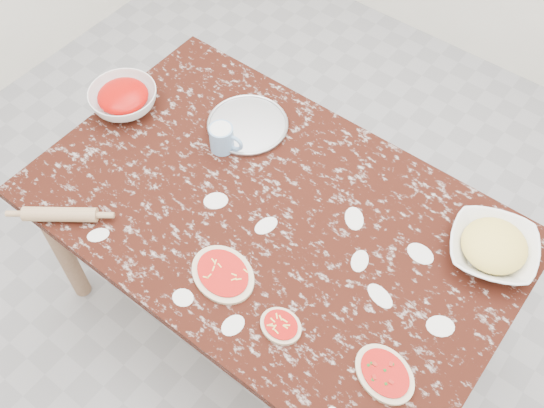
{
  "coord_description": "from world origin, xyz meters",
  "views": [
    {
      "loc": [
        0.72,
        -0.93,
        2.45
      ],
      "look_at": [
        0.0,
        0.0,
        0.8
      ],
      "focal_mm": 41.35,
      "sensor_mm": 36.0,
      "label": 1
    }
  ],
  "objects_px": {
    "flour_mug": "(223,138)",
    "rolling_pin": "(60,214)",
    "cheese_bowl": "(492,249)",
    "pizza_tray": "(248,125)",
    "sauce_bowl": "(124,99)",
    "worktable": "(272,227)"
  },
  "relations": [
    {
      "from": "flour_mug",
      "to": "worktable",
      "type": "bearing_deg",
      "value": -20.65
    },
    {
      "from": "pizza_tray",
      "to": "sauce_bowl",
      "type": "bearing_deg",
      "value": -154.5
    },
    {
      "from": "cheese_bowl",
      "to": "flour_mug",
      "type": "relative_size",
      "value": 2.12
    },
    {
      "from": "worktable",
      "to": "cheese_bowl",
      "type": "height_order",
      "value": "cheese_bowl"
    },
    {
      "from": "pizza_tray",
      "to": "rolling_pin",
      "type": "relative_size",
      "value": 1.2
    },
    {
      "from": "pizza_tray",
      "to": "rolling_pin",
      "type": "distance_m",
      "value": 0.73
    },
    {
      "from": "pizza_tray",
      "to": "flour_mug",
      "type": "distance_m",
      "value": 0.14
    },
    {
      "from": "rolling_pin",
      "to": "flour_mug",
      "type": "bearing_deg",
      "value": 68.18
    },
    {
      "from": "pizza_tray",
      "to": "cheese_bowl",
      "type": "xyz_separation_m",
      "value": [
        0.95,
        0.04,
        0.03
      ]
    },
    {
      "from": "flour_mug",
      "to": "rolling_pin",
      "type": "relative_size",
      "value": 0.53
    },
    {
      "from": "sauce_bowl",
      "to": "worktable",
      "type": "bearing_deg",
      "value": -3.66
    },
    {
      "from": "cheese_bowl",
      "to": "flour_mug",
      "type": "bearing_deg",
      "value": -169.39
    },
    {
      "from": "cheese_bowl",
      "to": "flour_mug",
      "type": "height_order",
      "value": "flour_mug"
    },
    {
      "from": "pizza_tray",
      "to": "rolling_pin",
      "type": "xyz_separation_m",
      "value": [
        -0.23,
        -0.69,
        0.02
      ]
    },
    {
      "from": "pizza_tray",
      "to": "sauce_bowl",
      "type": "height_order",
      "value": "sauce_bowl"
    },
    {
      "from": "worktable",
      "to": "cheese_bowl",
      "type": "xyz_separation_m",
      "value": [
        0.64,
        0.29,
        0.12
      ]
    },
    {
      "from": "rolling_pin",
      "to": "cheese_bowl",
      "type": "bearing_deg",
      "value": 32.06
    },
    {
      "from": "sauce_bowl",
      "to": "cheese_bowl",
      "type": "xyz_separation_m",
      "value": [
        1.37,
        0.25,
        -0.01
      ]
    },
    {
      "from": "flour_mug",
      "to": "rolling_pin",
      "type": "xyz_separation_m",
      "value": [
        -0.22,
        -0.56,
        -0.03
      ]
    },
    {
      "from": "cheese_bowl",
      "to": "rolling_pin",
      "type": "bearing_deg",
      "value": -147.94
    },
    {
      "from": "sauce_bowl",
      "to": "rolling_pin",
      "type": "bearing_deg",
      "value": -67.79
    },
    {
      "from": "pizza_tray",
      "to": "flour_mug",
      "type": "height_order",
      "value": "flour_mug"
    }
  ]
}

